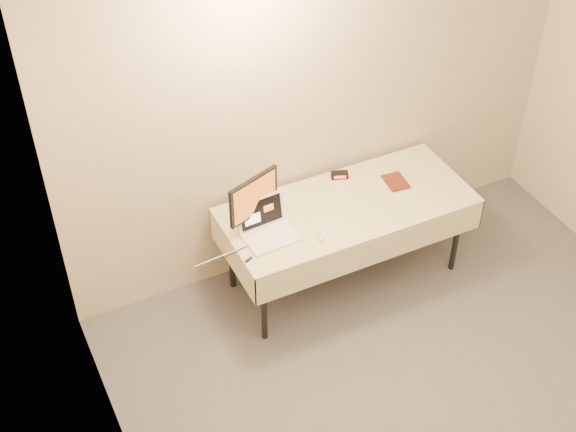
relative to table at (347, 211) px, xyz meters
name	(u,v)px	position (x,y,z in m)	size (l,w,h in m)	color
back_wall	(321,103)	(0.00, 0.45, 0.67)	(4.00, 0.10, 2.70)	beige
table	(347,211)	(0.00, 0.00, 0.00)	(1.86, 0.81, 0.74)	black
laptop	(267,227)	(-0.67, -0.03, 0.12)	(0.38, 0.32, 0.25)	silver
monitor	(254,199)	(-0.72, 0.07, 0.32)	(0.41, 0.19, 0.44)	black
book	(387,174)	(0.37, 0.07, 0.17)	(0.16, 0.02, 0.21)	maroon
alarm_clock	(340,175)	(0.10, 0.31, 0.09)	(0.14, 0.09, 0.05)	black
clicker	(320,237)	(-0.36, -0.24, 0.07)	(0.04, 0.08, 0.02)	silver
paper_form	(394,185)	(0.43, 0.05, 0.06)	(0.11, 0.29, 0.00)	#B8E3B4
usb_dongle	(249,260)	(-0.89, -0.22, 0.07)	(0.06, 0.02, 0.01)	black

